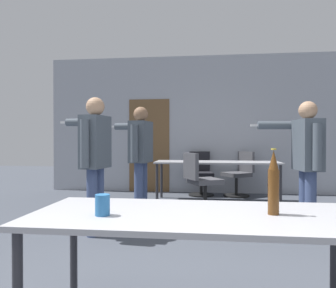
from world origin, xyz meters
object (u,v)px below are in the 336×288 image
drink_cup (103,205)px  person_center_tall (307,155)px  person_near_casual (94,152)px  office_chair_far_left (201,184)px  beer_bottle (274,183)px  office_chair_near_pushed (201,175)px  person_left_plaid (140,150)px  office_chair_side_rolled (239,176)px

drink_cup → person_center_tall: bearing=54.3°
person_near_casual → person_center_tall: bearing=-75.9°
office_chair_far_left → beer_bottle: 3.53m
person_center_tall → beer_bottle: 2.43m
drink_cup → office_chair_far_left: bearing=82.9°
office_chair_far_left → office_chair_near_pushed: size_ratio=1.05×
person_near_casual → person_left_plaid: size_ratio=1.00×
person_near_casual → drink_cup: bearing=-151.4°
person_left_plaid → office_chair_far_left: (0.93, 0.34, -0.55)m
beer_bottle → drink_cup: (-0.91, -0.14, -0.11)m
person_center_tall → drink_cup: 2.99m
person_center_tall → person_left_plaid: 2.38m
person_center_tall → person_near_casual: (-2.55, -0.27, 0.04)m
person_center_tall → office_chair_far_left: bearing=41.4°
person_left_plaid → office_chair_far_left: size_ratio=1.76×
person_center_tall → office_chair_side_rolled: bearing=5.1°
person_near_casual → office_chair_far_left: size_ratio=1.77×
person_center_tall → beer_bottle: (-0.83, -2.29, -0.06)m
person_center_tall → office_chair_side_rolled: person_center_tall is taller
beer_bottle → person_near_casual: bearing=130.6°
person_left_plaid → office_chair_near_pushed: (0.89, 1.90, -0.58)m
person_center_tall → office_chair_near_pushed: size_ratio=1.79×
person_near_casual → beer_bottle: bearing=-131.5°
person_near_casual → drink_cup: person_near_casual is taller
office_chair_side_rolled → beer_bottle: 5.03m
beer_bottle → office_chair_near_pushed: bearing=95.7°
person_left_plaid → beer_bottle: 3.43m
person_center_tall → person_left_plaid: size_ratio=0.97×
office_chair_near_pushed → beer_bottle: 5.08m
office_chair_near_pushed → drink_cup: bearing=76.2°
office_chair_side_rolled → office_chair_far_left: bearing=117.9°
office_chair_near_pushed → drink_cup: 5.20m
person_left_plaid → office_chair_side_rolled: person_left_plaid is taller
office_chair_far_left → office_chair_near_pushed: 1.57m
office_chair_side_rolled → person_left_plaid: bearing=102.0°
office_chair_far_left → person_center_tall: bearing=18.4°
beer_bottle → drink_cup: 0.93m
person_center_tall → person_near_casual: person_near_casual is taller
person_center_tall → person_near_casual: size_ratio=0.97×
person_center_tall → office_chair_side_rolled: size_ratio=1.78×
person_near_casual → person_left_plaid: 1.17m
person_left_plaid → person_near_casual: bearing=171.5°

